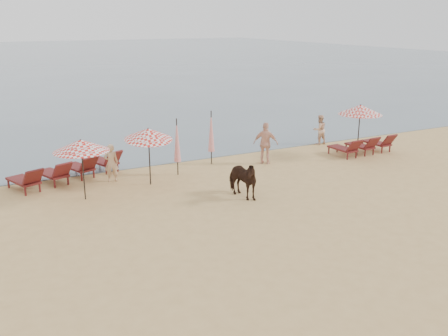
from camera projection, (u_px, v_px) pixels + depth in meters
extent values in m
plane|color=tan|center=(302.00, 249.00, 14.40)|extent=(120.00, 120.00, 0.00)
cube|color=#51606B|center=(20.00, 59.00, 82.73)|extent=(160.00, 140.00, 0.06)
cube|color=#5D1619|center=(23.00, 181.00, 19.23)|extent=(1.21, 1.69, 0.09)
cube|color=#5D1619|center=(33.00, 177.00, 18.61)|extent=(0.85, 0.72, 0.67)
cube|color=#5D1619|center=(52.00, 174.00, 20.09)|extent=(1.21, 1.69, 0.09)
cube|color=#5D1619|center=(62.00, 170.00, 19.47)|extent=(0.85, 0.72, 0.67)
cube|color=#5D1619|center=(78.00, 167.00, 20.95)|extent=(1.21, 1.69, 0.09)
cube|color=#5D1619|center=(89.00, 164.00, 20.33)|extent=(0.85, 0.72, 0.67)
cube|color=#5D1619|center=(102.00, 161.00, 21.80)|extent=(1.21, 1.69, 0.09)
cube|color=#5D1619|center=(113.00, 158.00, 21.18)|extent=(0.85, 0.72, 0.67)
cube|color=#5D1619|center=(342.00, 149.00, 24.05)|extent=(0.76, 1.50, 0.08)
cube|color=#5D1619|center=(355.00, 146.00, 23.32)|extent=(0.71, 0.52, 0.64)
cube|color=#5D1619|center=(360.00, 146.00, 24.61)|extent=(0.76, 1.50, 0.08)
cube|color=#5D1619|center=(372.00, 143.00, 23.88)|extent=(0.71, 0.52, 0.64)
cube|color=#5D1619|center=(376.00, 143.00, 25.16)|extent=(0.76, 1.50, 0.08)
cube|color=#5D1619|center=(389.00, 140.00, 24.43)|extent=(0.71, 0.52, 0.64)
cylinder|color=black|center=(83.00, 172.00, 18.05)|extent=(0.05, 0.05, 2.09)
cone|color=red|center=(81.00, 145.00, 17.76)|extent=(1.99, 1.99, 0.43)
sphere|color=black|center=(81.00, 140.00, 17.71)|extent=(0.08, 0.08, 0.08)
cylinder|color=black|center=(150.00, 159.00, 19.68)|extent=(0.05, 0.05, 2.12)
cone|color=red|center=(148.00, 134.00, 19.39)|extent=(1.88, 1.91, 0.64)
sphere|color=black|center=(148.00, 129.00, 19.34)|extent=(0.08, 0.08, 0.08)
cylinder|color=black|center=(359.00, 133.00, 23.82)|extent=(0.05, 0.05, 2.31)
cone|color=red|center=(360.00, 110.00, 23.50)|extent=(2.06, 2.06, 0.46)
sphere|color=black|center=(361.00, 105.00, 23.44)|extent=(0.08, 0.08, 0.08)
cylinder|color=black|center=(211.00, 138.00, 22.47)|extent=(0.05, 0.05, 2.46)
cone|color=red|center=(211.00, 131.00, 22.39)|extent=(0.30, 0.30, 1.84)
cylinder|color=black|center=(177.00, 147.00, 20.88)|extent=(0.05, 0.05, 2.44)
cone|color=red|center=(177.00, 140.00, 20.80)|extent=(0.30, 0.30, 1.83)
imported|color=black|center=(241.00, 179.00, 18.31)|extent=(1.11, 1.85, 1.46)
imported|color=tan|center=(111.00, 163.00, 20.15)|extent=(0.63, 0.46, 1.57)
imported|color=#E4B28E|center=(320.00, 130.00, 26.20)|extent=(0.78, 0.62, 1.56)
imported|color=#E1A68C|center=(266.00, 143.00, 22.60)|extent=(1.15, 1.09, 1.91)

